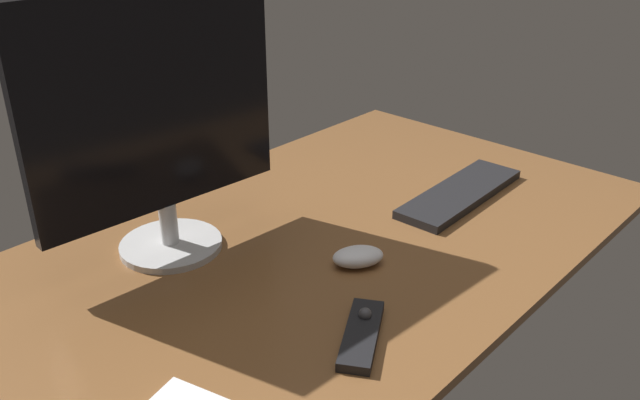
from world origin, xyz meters
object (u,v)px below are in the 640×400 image
object	(u,v)px
monitor	(157,120)
media_remote	(362,333)
keyboard	(460,193)
computer_mouse	(358,257)

from	to	relation	value
monitor	media_remote	size ratio (longest dim) A/B	2.86
keyboard	media_remote	size ratio (longest dim) A/B	2.15
computer_mouse	keyboard	bearing A→B (deg)	36.05
media_remote	monitor	bearing A→B (deg)	63.57
keyboard	computer_mouse	world-z (taller)	computer_mouse
monitor	computer_mouse	size ratio (longest dim) A/B	5.11
computer_mouse	media_remote	size ratio (longest dim) A/B	0.56
computer_mouse	media_remote	distance (cm)	21.83
keyboard	computer_mouse	bearing A→B (deg)	-179.55
keyboard	computer_mouse	xyz separation A→B (cm)	(-37.84, -1.48, 0.82)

